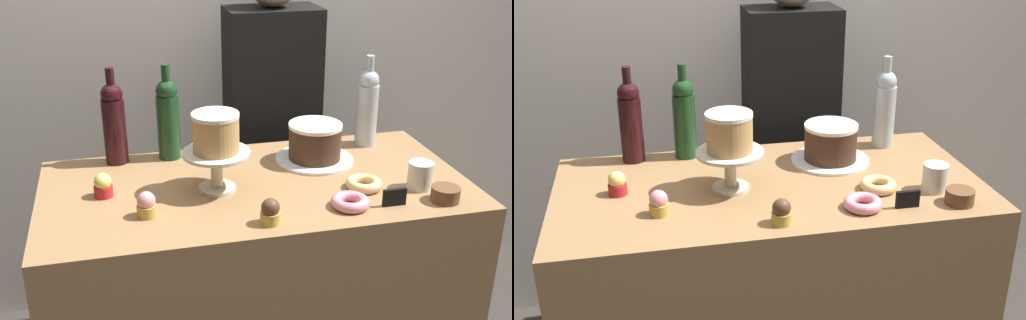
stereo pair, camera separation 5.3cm
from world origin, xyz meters
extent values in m
cube|color=silver|center=(0.00, 0.91, 1.30)|extent=(6.00, 0.05, 2.60)
cube|color=#997047|center=(0.00, 0.00, 0.48)|extent=(1.32, 0.67, 0.96)
cylinder|color=beige|center=(-0.13, -0.01, 0.96)|extent=(0.11, 0.11, 0.01)
cylinder|color=beige|center=(-0.13, -0.01, 1.02)|extent=(0.04, 0.04, 0.10)
cylinder|color=beige|center=(-0.13, -0.01, 1.08)|extent=(0.21, 0.21, 0.01)
cylinder|color=tan|center=(-0.13, -0.01, 1.14)|extent=(0.14, 0.14, 0.11)
cylinder|color=white|center=(-0.13, -0.01, 1.20)|extent=(0.14, 0.14, 0.01)
cylinder|color=white|center=(0.24, 0.13, 0.96)|extent=(0.26, 0.26, 0.01)
cylinder|color=#3D2619|center=(0.24, 0.13, 1.02)|extent=(0.18, 0.18, 0.11)
cylinder|color=white|center=(0.24, 0.13, 1.08)|extent=(0.18, 0.18, 0.01)
cylinder|color=#B2BCC1|center=(0.46, 0.24, 1.07)|extent=(0.08, 0.08, 0.22)
sphere|color=#B2BCC1|center=(0.46, 0.24, 1.19)|extent=(0.07, 0.07, 0.07)
cylinder|color=#B2BCC1|center=(0.46, 0.24, 1.25)|extent=(0.03, 0.03, 0.08)
cylinder|color=black|center=(-0.41, 0.28, 1.07)|extent=(0.08, 0.08, 0.22)
sphere|color=black|center=(-0.41, 0.28, 1.19)|extent=(0.07, 0.07, 0.07)
cylinder|color=black|center=(-0.41, 0.28, 1.25)|extent=(0.03, 0.03, 0.08)
cylinder|color=#193D1E|center=(-0.24, 0.28, 1.07)|extent=(0.08, 0.08, 0.22)
sphere|color=#193D1E|center=(-0.24, 0.28, 1.19)|extent=(0.07, 0.07, 0.07)
cylinder|color=#193D1E|center=(-0.24, 0.28, 1.25)|extent=(0.03, 0.03, 0.08)
cylinder|color=gold|center=(-0.02, -0.26, 0.97)|extent=(0.06, 0.06, 0.03)
sphere|color=brown|center=(-0.02, -0.26, 1.01)|extent=(0.05, 0.05, 0.05)
cylinder|color=gold|center=(-0.35, -0.14, 0.97)|extent=(0.06, 0.06, 0.03)
sphere|color=pink|center=(-0.35, -0.14, 1.01)|extent=(0.05, 0.05, 0.05)
cylinder|color=red|center=(-0.46, 0.02, 0.97)|extent=(0.06, 0.06, 0.03)
sphere|color=#EFDB6B|center=(-0.46, 0.02, 1.01)|extent=(0.05, 0.05, 0.05)
torus|color=pink|center=(0.23, -0.22, 0.97)|extent=(0.11, 0.11, 0.03)
torus|color=#E0C17F|center=(0.31, -0.11, 0.97)|extent=(0.11, 0.11, 0.03)
cylinder|color=brown|center=(0.51, -0.25, 0.96)|extent=(0.08, 0.08, 0.01)
cylinder|color=brown|center=(0.51, -0.25, 0.97)|extent=(0.08, 0.08, 0.01)
cylinder|color=brown|center=(0.51, -0.25, 0.99)|extent=(0.08, 0.08, 0.01)
cylinder|color=brown|center=(0.51, -0.25, 1.00)|extent=(0.08, 0.08, 0.01)
cube|color=black|center=(0.35, -0.24, 0.98)|extent=(0.07, 0.01, 0.05)
cylinder|color=silver|center=(0.48, -0.15, 1.00)|extent=(0.08, 0.08, 0.08)
cube|color=black|center=(0.21, 0.60, 0.42)|extent=(0.28, 0.18, 0.85)
cube|color=black|center=(0.21, 0.60, 1.12)|extent=(0.36, 0.22, 0.55)
camera|label=1|loc=(-0.41, -1.70, 1.78)|focal=43.44mm
camera|label=2|loc=(-0.36, -1.71, 1.78)|focal=43.44mm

